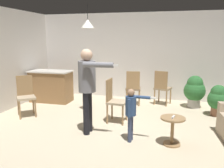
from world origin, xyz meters
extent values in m
plane|color=beige|center=(0.00, 0.00, 0.00)|extent=(7.68, 7.68, 0.00)
cube|color=silver|center=(0.00, 3.20, 1.35)|extent=(6.40, 0.10, 2.70)
cylinder|color=#99754C|center=(2.16, 0.68, 0.03)|extent=(0.05, 0.05, 0.06)
cube|color=olive|center=(-2.45, 2.06, 0.45)|extent=(1.20, 0.60, 0.91)
cube|color=beige|center=(-2.45, 2.06, 0.93)|extent=(1.26, 0.66, 0.04)
cylinder|color=#99754C|center=(1.15, -0.19, 0.51)|extent=(0.44, 0.44, 0.03)
cylinder|color=#99754C|center=(1.15, -0.19, 0.24)|extent=(0.06, 0.06, 0.49)
cylinder|color=#99754C|center=(1.15, -0.19, 0.01)|extent=(0.31, 0.31, 0.03)
cylinder|color=black|center=(-0.52, 0.07, 0.43)|extent=(0.13, 0.13, 0.86)
cylinder|color=black|center=(-0.52, -0.11, 0.43)|extent=(0.13, 0.13, 0.86)
cylinder|color=slate|center=(-0.52, -0.02, 1.17)|extent=(0.34, 0.34, 0.61)
sphere|color=#D8AD8C|center=(-0.52, -0.02, 1.59)|extent=(0.23, 0.23, 0.23)
cylinder|color=slate|center=(-0.52, 0.18, 1.14)|extent=(0.10, 0.10, 0.58)
cylinder|color=slate|center=(-0.23, -0.21, 1.42)|extent=(0.58, 0.11, 0.10)
cube|color=white|center=(0.09, -0.21, 1.42)|extent=(0.13, 0.04, 0.04)
cylinder|color=#384260|center=(0.40, -0.16, 0.25)|extent=(0.07, 0.07, 0.51)
cylinder|color=#384260|center=(0.39, -0.26, 0.25)|extent=(0.07, 0.07, 0.51)
cylinder|color=navy|center=(0.39, -0.21, 0.69)|extent=(0.20, 0.20, 0.36)
sphere|color=#9E7556|center=(0.39, -0.21, 0.93)|extent=(0.14, 0.14, 0.14)
cylinder|color=navy|center=(0.57, -0.11, 0.84)|extent=(0.34, 0.09, 0.06)
cube|color=white|center=(0.77, -0.13, 0.84)|extent=(0.13, 0.05, 0.04)
cylinder|color=navy|center=(0.38, -0.32, 0.67)|extent=(0.06, 0.06, 0.34)
cylinder|color=#99754C|center=(-0.13, 2.15, 0.23)|extent=(0.04, 0.04, 0.45)
cylinder|color=#99754C|center=(0.23, 2.19, 0.23)|extent=(0.04, 0.04, 0.45)
cylinder|color=#99754C|center=(-0.17, 2.50, 0.23)|extent=(0.04, 0.04, 0.45)
cylinder|color=#99754C|center=(0.19, 2.55, 0.23)|extent=(0.04, 0.04, 0.45)
cube|color=#7F664C|center=(0.03, 2.35, 0.47)|extent=(0.47, 0.47, 0.05)
cube|color=#99754C|center=(0.05, 2.16, 0.75)|extent=(0.38, 0.08, 0.50)
cylinder|color=#99754C|center=(-0.25, 0.94, 0.23)|extent=(0.04, 0.04, 0.45)
cylinder|color=#99754C|center=(-0.27, 0.58, 0.23)|extent=(0.04, 0.04, 0.45)
cylinder|color=#99754C|center=(0.11, 0.92, 0.23)|extent=(0.04, 0.04, 0.45)
cylinder|color=#99754C|center=(0.09, 0.56, 0.23)|extent=(0.04, 0.04, 0.45)
cube|color=tan|center=(-0.08, 0.75, 0.47)|extent=(0.44, 0.44, 0.05)
cube|color=#99754C|center=(-0.27, 0.76, 0.75)|extent=(0.06, 0.38, 0.50)
cylinder|color=#99754C|center=(0.64, 2.45, 0.23)|extent=(0.04, 0.04, 0.45)
cylinder|color=#99754C|center=(0.99, 2.34, 0.23)|extent=(0.04, 0.04, 0.45)
cylinder|color=#99754C|center=(0.75, 2.80, 0.23)|extent=(0.04, 0.04, 0.45)
cylinder|color=#99754C|center=(1.09, 2.69, 0.23)|extent=(0.04, 0.04, 0.45)
cube|color=#997F60|center=(0.87, 2.57, 0.47)|extent=(0.53, 0.53, 0.05)
cube|color=#99754C|center=(0.81, 2.39, 0.75)|extent=(0.37, 0.15, 0.50)
cylinder|color=#99754C|center=(-2.32, 0.86, 0.23)|extent=(0.04, 0.04, 0.45)
cylinder|color=#99754C|center=(-2.60, 0.62, 0.23)|extent=(0.04, 0.04, 0.45)
cylinder|color=#99754C|center=(-2.09, 0.58, 0.23)|extent=(0.04, 0.04, 0.45)
cylinder|color=#99754C|center=(-2.37, 0.35, 0.23)|extent=(0.04, 0.04, 0.45)
cube|color=tan|center=(-2.34, 0.60, 0.47)|extent=(0.59, 0.59, 0.05)
cube|color=#99754C|center=(-2.47, 0.75, 0.75)|extent=(0.31, 0.27, 0.50)
cylinder|color=#B7B2AD|center=(1.74, 2.44, 0.13)|extent=(0.34, 0.34, 0.27)
sphere|color=#2D6B33|center=(1.74, 2.44, 0.47)|extent=(0.59, 0.59, 0.59)
sphere|color=#2D6B33|center=(1.74, 2.44, 0.68)|extent=(0.44, 0.44, 0.44)
cylinder|color=brown|center=(2.24, 1.82, 0.12)|extent=(0.30, 0.30, 0.23)
sphere|color=#2D6B33|center=(2.24, 1.82, 0.41)|extent=(0.51, 0.51, 0.51)
sphere|color=#2D6B33|center=(2.24, 1.82, 0.59)|extent=(0.38, 0.38, 0.38)
cube|color=white|center=(1.16, -0.23, 0.54)|extent=(0.07, 0.13, 0.04)
cone|color=silver|center=(-0.89, 1.12, 2.25)|extent=(0.32, 0.32, 0.20)
cylinder|color=black|center=(-0.89, 1.12, 2.52)|extent=(0.01, 0.01, 0.36)
camera|label=1|loc=(1.10, -4.39, 1.90)|focal=38.25mm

